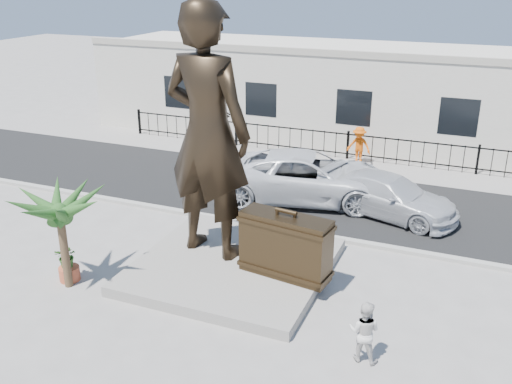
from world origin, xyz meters
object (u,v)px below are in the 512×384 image
at_px(tourist, 364,332).
at_px(suitcase, 285,246).
at_px(statue, 208,133).
at_px(car_white, 307,177).

bearing_deg(tourist, suitcase, -41.21).
xyz_separation_m(statue, tourist, (5.17, -2.93, -3.14)).
relative_size(statue, car_white, 1.11).
bearing_deg(car_white, suitcase, 179.41).
bearing_deg(car_white, statue, 155.13).
bearing_deg(statue, suitcase, 175.30).
xyz_separation_m(tourist, car_white, (-3.99, 8.46, 0.18)).
height_order(statue, suitcase, statue).
relative_size(tourist, car_white, 0.22).
bearing_deg(suitcase, statue, 175.97).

